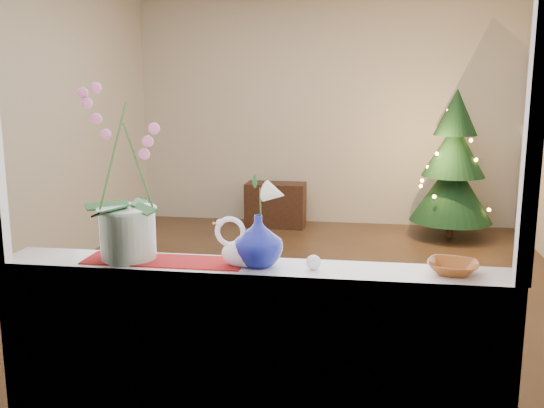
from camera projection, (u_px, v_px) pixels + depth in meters
The scene contains 16 objects.
ground at pixel (303, 288), 5.06m from camera, with size 5.00×5.00×0.00m, color #332215.
wall_back at pixel (325, 112), 7.22m from camera, with size 4.50×0.10×2.70m, color beige.
wall_front at pixel (243, 170), 2.37m from camera, with size 4.50×0.10×2.70m, color beige.
wall_left at pixel (40, 123), 5.12m from camera, with size 0.10×5.00×2.70m, color beige.
window_apron at pixel (247, 379), 2.59m from camera, with size 2.20×0.08×0.88m, color white.
windowsill at pixel (250, 270), 2.59m from camera, with size 2.20×0.26×0.04m, color white.
window_frame at pixel (244, 79), 2.33m from camera, with size 2.22×0.06×1.60m, color white, non-canonical shape.
runner at pixel (164, 261), 2.64m from camera, with size 0.70×0.20×0.01m, color maroon.
orchid_pot at pixel (125, 173), 2.60m from camera, with size 0.26×0.26×0.77m, color silver, non-canonical shape.
swan at pixel (242, 243), 2.55m from camera, with size 0.24×0.11×0.20m, color white, non-canonical shape.
blue_vase at pixel (258, 237), 2.55m from camera, with size 0.24×0.24×0.25m, color navy.
lily at pixel (258, 185), 2.51m from camera, with size 0.14×0.08×0.19m, color beige, non-canonical shape.
paperweight at pixel (313, 262), 2.52m from camera, with size 0.06×0.06×0.06m, color white.
amber_dish at pixel (453, 268), 2.46m from camera, with size 0.17×0.17×0.04m, color brown.
xmas_tree at pixel (453, 164), 6.58m from camera, with size 0.89×0.89×1.63m, color #10311B, non-canonical shape.
side_table at pixel (276, 205), 7.20m from camera, with size 0.70×0.35×0.52m, color black.
Camera 1 is at (0.46, -4.81, 1.68)m, focal length 40.00 mm.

